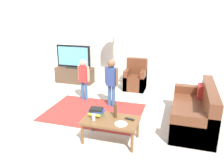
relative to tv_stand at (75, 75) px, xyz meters
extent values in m
plane|color=beige|center=(1.77, -2.30, -0.24)|extent=(7.80, 7.80, 0.00)
cube|color=silver|center=(1.77, 0.70, 1.11)|extent=(6.00, 0.12, 2.70)
cube|color=#9E2D28|center=(1.40, -1.94, -0.24)|extent=(2.20, 1.60, 0.01)
cube|color=#4C3828|center=(0.00, 0.00, 0.01)|extent=(1.20, 0.44, 0.50)
cube|color=black|center=(0.00, -0.05, -0.14)|extent=(1.10, 0.32, 0.03)
cube|color=black|center=(0.00, -0.02, 0.27)|extent=(0.44, 0.28, 0.03)
cube|color=black|center=(0.00, -0.02, 0.63)|extent=(1.10, 0.07, 0.68)
cube|color=#59B2D8|center=(0.00, -0.06, 0.63)|extent=(1.00, 0.01, 0.58)
cube|color=brown|center=(3.55, -1.95, -0.03)|extent=(0.80, 1.80, 0.42)
cube|color=brown|center=(3.85, -1.95, 0.19)|extent=(0.20, 1.80, 0.86)
cube|color=brown|center=(3.55, -2.75, 0.06)|extent=(0.80, 0.20, 0.60)
cube|color=brown|center=(3.55, -1.15, 0.06)|extent=(0.80, 0.20, 0.60)
cube|color=#B22823|center=(3.70, -1.40, 0.32)|extent=(0.10, 0.32, 0.32)
cube|color=brown|center=(2.00, -0.10, -0.03)|extent=(0.60, 0.60, 0.42)
cube|color=brown|center=(2.00, 0.12, 0.21)|extent=(0.60, 0.16, 0.90)
cube|color=brown|center=(1.76, -0.10, 0.06)|extent=(0.12, 0.60, 0.60)
cube|color=brown|center=(2.24, -0.10, 0.06)|extent=(0.12, 0.60, 0.60)
cylinder|color=#262626|center=(1.25, 0.15, -0.23)|extent=(0.28, 0.28, 0.02)
cylinder|color=#99844C|center=(1.25, 0.15, 0.52)|extent=(0.03, 0.03, 1.50)
cylinder|color=silver|center=(1.25, 0.15, 1.40)|extent=(0.36, 0.36, 0.28)
cylinder|color=#33598C|center=(0.83, -1.26, 0.00)|extent=(0.08, 0.08, 0.49)
cylinder|color=#33598C|center=(0.94, -1.30, 0.00)|extent=(0.08, 0.08, 0.49)
cube|color=red|center=(0.88, -1.28, 0.46)|extent=(0.26, 0.19, 0.42)
sphere|color=tan|center=(0.88, -1.28, 0.75)|extent=(0.18, 0.18, 0.18)
cylinder|color=tan|center=(0.74, -1.24, 0.48)|extent=(0.07, 0.07, 0.38)
cylinder|color=tan|center=(1.03, -1.32, 0.48)|extent=(0.07, 0.07, 0.38)
cylinder|color=#33598C|center=(1.63, -1.46, 0.02)|extent=(0.09, 0.09, 0.53)
cylinder|color=#33598C|center=(1.75, -1.50, 0.02)|extent=(0.09, 0.09, 0.53)
cube|color=#2D478C|center=(1.69, -1.48, 0.51)|extent=(0.28, 0.22, 0.45)
sphere|color=brown|center=(1.69, -1.48, 0.83)|extent=(0.19, 0.19, 0.19)
cylinder|color=brown|center=(1.54, -1.42, 0.54)|extent=(0.07, 0.07, 0.41)
cylinder|color=brown|center=(1.84, -1.53, 0.54)|extent=(0.07, 0.07, 0.41)
cube|color=brown|center=(2.13, -2.98, 0.16)|extent=(1.00, 0.60, 0.04)
cylinder|color=brown|center=(1.68, -3.23, -0.05)|extent=(0.05, 0.05, 0.38)
cylinder|color=brown|center=(2.58, -3.23, -0.05)|extent=(0.05, 0.05, 0.38)
cylinder|color=brown|center=(1.68, -2.73, -0.05)|extent=(0.05, 0.05, 0.38)
cylinder|color=brown|center=(2.58, -2.73, -0.05)|extent=(0.05, 0.05, 0.38)
cube|color=#388C4C|center=(1.82, -2.88, 0.19)|extent=(0.27, 0.19, 0.03)
cube|color=yellow|center=(1.82, -2.89, 0.22)|extent=(0.25, 0.23, 0.03)
cube|color=#334CA5|center=(1.83, -2.87, 0.26)|extent=(0.27, 0.20, 0.04)
cube|color=black|center=(1.82, -2.88, 0.29)|extent=(0.25, 0.20, 0.04)
cylinder|color=#4C3319|center=(2.18, -2.86, 0.30)|extent=(0.06, 0.06, 0.25)
cylinder|color=#4C3319|center=(2.18, -2.86, 0.46)|extent=(0.02, 0.02, 0.06)
cube|color=black|center=(2.45, -2.88, 0.19)|extent=(0.18, 0.08, 0.02)
cylinder|color=silver|center=(1.85, -3.10, 0.24)|extent=(0.07, 0.07, 0.12)
cylinder|color=white|center=(2.35, -3.10, 0.18)|extent=(0.22, 0.22, 0.02)
cube|color=silver|center=(2.37, -3.10, 0.19)|extent=(0.15, 0.03, 0.01)
camera|label=1|loc=(3.25, -6.60, 2.10)|focal=37.68mm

